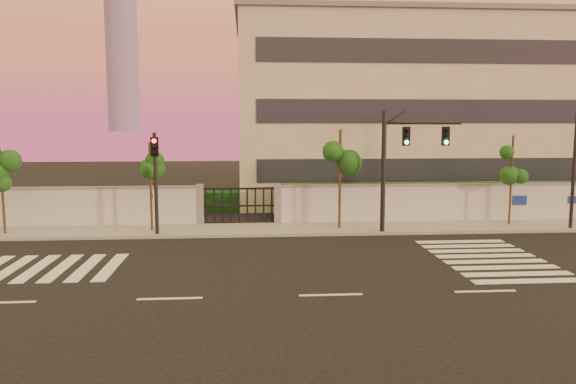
{
  "coord_description": "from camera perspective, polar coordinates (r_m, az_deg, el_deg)",
  "views": [
    {
      "loc": [
        -2.62,
        -16.91,
        5.44
      ],
      "look_at": [
        -0.9,
        6.0,
        2.52
      ],
      "focal_mm": 35.0,
      "sensor_mm": 36.0,
      "label": 1
    }
  ],
  "objects": [
    {
      "name": "ground",
      "position": [
        17.96,
        4.37,
        -10.4
      ],
      "size": [
        120.0,
        120.0,
        0.0
      ],
      "primitive_type": "plane",
      "color": "black",
      "rests_on": "ground"
    },
    {
      "name": "sidewalk",
      "position": [
        28.06,
        1.15,
        -3.77
      ],
      "size": [
        60.0,
        3.0,
        0.15
      ],
      "primitive_type": "cube",
      "color": "gray",
      "rests_on": "ground"
    },
    {
      "name": "perimeter_wall",
      "position": [
        29.37,
        1.08,
        -1.31
      ],
      "size": [
        60.0,
        0.36,
        2.2
      ],
      "color": "#B0B2B7",
      "rests_on": "ground"
    },
    {
      "name": "hedge_row",
      "position": [
        32.21,
        2.5,
        -1.0
      ],
      "size": [
        41.0,
        4.25,
        1.8
      ],
      "color": "black",
      "rests_on": "ground"
    },
    {
      "name": "institutional_building",
      "position": [
        40.61,
        12.46,
        8.1
      ],
      "size": [
        24.4,
        12.4,
        12.25
      ],
      "color": "#B4AD99",
      "rests_on": "ground"
    },
    {
      "name": "distant_skyscraper",
      "position": [
        308.62,
        -16.67,
        17.52
      ],
      "size": [
        16.0,
        16.0,
        118.0
      ],
      "color": "slate",
      "rests_on": "ground"
    },
    {
      "name": "road_markings",
      "position": [
        21.4,
        -1.38,
        -7.45
      ],
      "size": [
        57.0,
        7.62,
        0.02
      ],
      "color": "silver",
      "rests_on": "ground"
    },
    {
      "name": "street_tree_b",
      "position": [
        29.5,
        -27.07,
        1.8
      ],
      "size": [
        1.47,
        1.17,
        4.14
      ],
      "color": "#382314",
      "rests_on": "ground"
    },
    {
      "name": "street_tree_c",
      "position": [
        27.67,
        -13.78,
        2.51
      ],
      "size": [
        1.38,
        1.1,
        4.42
      ],
      "color": "#382314",
      "rests_on": "ground"
    },
    {
      "name": "street_tree_d",
      "position": [
        27.63,
        5.36,
        3.6
      ],
      "size": [
        1.57,
        1.25,
        5.02
      ],
      "color": "#382314",
      "rests_on": "ground"
    },
    {
      "name": "street_tree_e",
      "position": [
        30.64,
        21.83,
        3.03
      ],
      "size": [
        1.34,
        1.07,
        4.7
      ],
      "color": "#382314",
      "rests_on": "ground"
    },
    {
      "name": "traffic_signal_main",
      "position": [
        27.17,
        11.23,
        3.51
      ],
      "size": [
        3.73,
        0.65,
        5.91
      ],
      "rotation": [
        0.0,
        0.0,
        -0.14
      ],
      "color": "black",
      "rests_on": "ground"
    },
    {
      "name": "traffic_signal_secondary",
      "position": [
        26.76,
        -13.33,
        2.06
      ],
      "size": [
        0.38,
        0.36,
        4.9
      ],
      "rotation": [
        0.0,
        0.0,
        -0.24
      ],
      "color": "black",
      "rests_on": "ground"
    }
  ]
}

